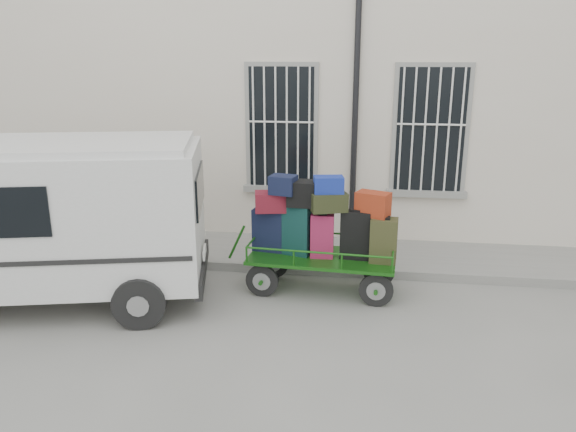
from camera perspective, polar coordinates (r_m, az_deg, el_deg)
The scene contains 5 objects.
ground at distance 8.28m, azimuth -0.87°, elevation -9.52°, with size 80.00×80.00×0.00m, color slate.
building at distance 12.91m, azimuth 2.82°, elevation 13.68°, with size 24.00×5.15×6.00m.
sidewalk at distance 10.25m, azimuth 0.97°, elevation -3.79°, with size 24.00×1.70×0.15m, color gray.
luggage_cart at distance 8.56m, azimuth 3.28°, elevation -1.47°, with size 2.66×1.17×1.85m.
van at distance 8.85m, azimuth -24.27°, elevation 0.27°, with size 5.10×3.02×2.41m.
Camera 1 is at (1.12, -7.35, 3.63)m, focal length 35.00 mm.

